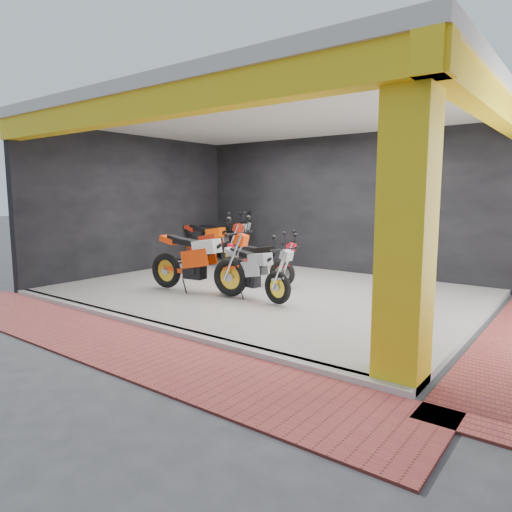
# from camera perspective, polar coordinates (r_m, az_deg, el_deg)

# --- Properties ---
(ground) EXTENTS (80.00, 80.00, 0.00)m
(ground) POSITION_cam_1_polar(r_m,az_deg,el_deg) (7.90, -7.18, -7.31)
(ground) COLOR #2D2D30
(ground) RESTS_ON ground
(showroom_floor) EXTENTS (8.00, 6.00, 0.10)m
(showroom_floor) POSITION_cam_1_polar(r_m,az_deg,el_deg) (9.39, 1.37, -4.53)
(showroom_floor) COLOR white
(showroom_floor) RESTS_ON ground
(showroom_ceiling) EXTENTS (8.40, 6.40, 0.20)m
(showroom_ceiling) POSITION_cam_1_polar(r_m,az_deg,el_deg) (9.31, 1.44, 17.36)
(showroom_ceiling) COLOR beige
(showroom_ceiling) RESTS_ON corner_column
(back_wall) EXTENTS (8.20, 0.20, 3.50)m
(back_wall) POSITION_cam_1_polar(r_m,az_deg,el_deg) (11.84, 10.22, 6.18)
(back_wall) COLOR black
(back_wall) RESTS_ON ground
(left_wall) EXTENTS (0.20, 6.20, 3.50)m
(left_wall) POSITION_cam_1_polar(r_m,az_deg,el_deg) (12.03, -14.78, 6.07)
(left_wall) COLOR black
(left_wall) RESTS_ON ground
(corner_column) EXTENTS (0.50, 0.50, 3.50)m
(corner_column) POSITION_cam_1_polar(r_m,az_deg,el_deg) (4.98, 18.37, 3.98)
(corner_column) COLOR yellow
(corner_column) RESTS_ON ground
(header_beam_front) EXTENTS (8.40, 0.30, 0.40)m
(header_beam_front) POSITION_cam_1_polar(r_m,az_deg,el_deg) (7.07, -13.58, 17.77)
(header_beam_front) COLOR yellow
(header_beam_front) RESTS_ON corner_column
(header_beam_right) EXTENTS (0.30, 6.40, 0.40)m
(header_beam_right) POSITION_cam_1_polar(r_m,az_deg,el_deg) (7.68, 27.62, 16.29)
(header_beam_right) COLOR yellow
(header_beam_right) RESTS_ON corner_column
(floor_kerb) EXTENTS (8.00, 0.20, 0.10)m
(floor_kerb) POSITION_cam_1_polar(r_m,az_deg,el_deg) (7.22, -12.88, -8.48)
(floor_kerb) COLOR white
(floor_kerb) RESTS_ON ground
(paver_front) EXTENTS (9.00, 1.40, 0.03)m
(paver_front) POSITION_cam_1_polar(r_m,az_deg,el_deg) (6.78, -17.99, -10.05)
(paver_front) COLOR maroon
(paver_front) RESTS_ON ground
(moto_hero) EXTENTS (2.51, 1.19, 1.48)m
(moto_hero) POSITION_cam_1_polar(r_m,az_deg,el_deg) (8.56, -3.25, -0.37)
(moto_hero) COLOR #F73E0A
(moto_hero) RESTS_ON showroom_floor
(moto_row_a) EXTENTS (2.08, 1.03, 1.21)m
(moto_row_a) POSITION_cam_1_polar(r_m,az_deg,el_deg) (7.97, 2.74, -1.93)
(moto_row_a) COLOR #AFB2B8
(moto_row_a) RESTS_ON showroom_floor
(moto_row_b) EXTENTS (1.98, 1.02, 1.15)m
(moto_row_b) POSITION_cam_1_polar(r_m,az_deg,el_deg) (9.50, 3.31, -0.56)
(moto_row_b) COLOR red
(moto_row_b) RESTS_ON showroom_floor
(moto_row_c) EXTENTS (2.37, 0.93, 1.44)m
(moto_row_c) POSITION_cam_1_polar(r_m,az_deg,el_deg) (11.97, -3.15, 1.85)
(moto_row_c) COLOR #AD2312
(moto_row_c) RESTS_ON showroom_floor
(moto_row_d) EXTENTS (2.46, 1.41, 1.42)m
(moto_row_d) POSITION_cam_1_polar(r_m,az_deg,el_deg) (13.01, -2.19, 2.27)
(moto_row_d) COLOR #9C9FA3
(moto_row_d) RESTS_ON showroom_floor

